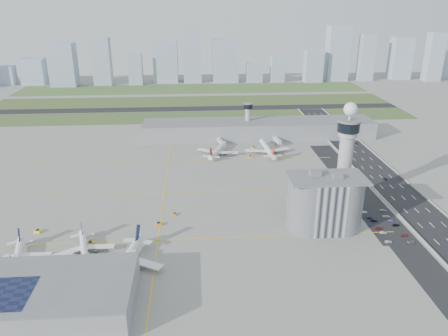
{
  "coord_description": "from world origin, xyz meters",
  "views": [
    {
      "loc": [
        -19.05,
        -234.77,
        121.87
      ],
      "look_at": [
        0.0,
        35.0,
        15.0
      ],
      "focal_mm": 35.0,
      "sensor_mm": 36.0,
      "label": 1
    }
  ],
  "objects": [
    {
      "name": "highway",
      "position": [
        115.0,
        0.0,
        0.05
      ],
      "size": [
        28.0,
        500.0,
        0.1
      ],
      "primitive_type": "cube",
      "color": "black",
      "rests_on": "ground"
    },
    {
      "name": "car_lot_5",
      "position": [
        81.88,
        -6.86,
        0.57
      ],
      "size": [
        3.47,
        1.23,
        1.14
      ],
      "primitive_type": "imported",
      "rotation": [
        0.0,
        0.0,
        1.58
      ],
      "color": "silver",
      "rests_on": "ground"
    },
    {
      "name": "airplane_near_a",
      "position": [
        -106.65,
        -47.13,
        5.24
      ],
      "size": [
        40.19,
        44.22,
        10.48
      ],
      "primitive_type": null,
      "rotation": [
        0.0,
        0.0,
        -1.32
      ],
      "color": "white",
      "rests_on": "ground"
    },
    {
      "name": "parking_lot",
      "position": [
        88.0,
        -22.0,
        0.05
      ],
      "size": [
        20.0,
        44.0,
        0.1
      ],
      "primitive_type": "cube",
      "color": "black",
      "rests_on": "ground"
    },
    {
      "name": "car_lot_4",
      "position": [
        82.37,
        -13.91,
        0.58
      ],
      "size": [
        3.48,
        1.51,
        1.17
      ],
      "primitive_type": "imported",
      "rotation": [
        0.0,
        0.0,
        1.53
      ],
      "color": "navy",
      "rests_on": "ground"
    },
    {
      "name": "airplane_far_a",
      "position": [
        -0.18,
        105.16,
        5.8
      ],
      "size": [
        47.48,
        51.13,
        11.6
      ],
      "primitive_type": null,
      "rotation": [
        0.0,
        0.0,
        1.21
      ],
      "color": "white",
      "rests_on": "ground"
    },
    {
      "name": "skyline_bldg_13",
      "position": [
        201.27,
        433.27,
        40.6
      ],
      "size": [
        32.26,
        25.81,
        81.2
      ],
      "primitive_type": "cube",
      "color": "#9EADC1",
      "rests_on": "ground"
    },
    {
      "name": "grass_strip_1",
      "position": [
        -20.0,
        300.0,
        0.04
      ],
      "size": [
        480.0,
        60.0,
        0.08
      ],
      "primitive_type": "cube",
      "color": "#425327",
      "rests_on": "ground"
    },
    {
      "name": "tug_3",
      "position": [
        -32.15,
        -1.43,
        0.79
      ],
      "size": [
        2.17,
        2.92,
        1.58
      ],
      "primitive_type": null,
      "rotation": [
        0.0,
        0.0,
        3.03
      ],
      "color": "#D89404",
      "rests_on": "ground"
    },
    {
      "name": "skyline_bldg_5",
      "position": [
        -150.11,
        419.66,
        33.44
      ],
      "size": [
        25.49,
        20.39,
        66.89
      ],
      "primitive_type": "cube",
      "color": "#9EADC1",
      "rests_on": "ground"
    },
    {
      "name": "terminal_pier",
      "position": [
        40.0,
        148.0,
        7.9
      ],
      "size": [
        210.0,
        32.0,
        15.8
      ],
      "color": "gray",
      "rests_on": "ground"
    },
    {
      "name": "car_lot_10",
      "position": [
        92.79,
        -13.17,
        0.64
      ],
      "size": [
        4.65,
        2.2,
        1.28
      ],
      "primitive_type": "imported",
      "rotation": [
        0.0,
        0.0,
        1.56
      ],
      "color": "silver",
      "rests_on": "ground"
    },
    {
      "name": "skyline_bldg_11",
      "position": [
        108.28,
        423.34,
        19.48
      ],
      "size": [
        20.22,
        16.18,
        38.97
      ],
      "primitive_type": "cube",
      "color": "#9EADC1",
      "rests_on": "ground"
    },
    {
      "name": "taxiway_line_h_2",
      "position": [
        -40.0,
        90.0,
        0.01
      ],
      "size": [
        260.0,
        0.6,
        0.01
      ],
      "primitive_type": "cube",
      "color": "yellow",
      "rests_on": "ground"
    },
    {
      "name": "runway",
      "position": [
        -20.0,
        262.0,
        0.06
      ],
      "size": [
        480.0,
        22.0,
        0.1
      ],
      "primitive_type": "cube",
      "color": "black",
      "rests_on": "ground"
    },
    {
      "name": "near_terminal",
      "position": [
        -88.07,
        -82.02,
        6.43
      ],
      "size": [
        84.0,
        42.0,
        13.0
      ],
      "color": "gray",
      "rests_on": "ground"
    },
    {
      "name": "skyline_bldg_17",
      "position": [
        382.05,
        443.29,
        20.53
      ],
      "size": [
        22.64,
        18.11,
        41.06
      ],
      "primitive_type": "cube",
      "color": "#9EADC1",
      "rests_on": "ground"
    },
    {
      "name": "taxiway_line_h_1",
      "position": [
        -40.0,
        30.0,
        0.01
      ],
      "size": [
        260.0,
        0.6,
        0.01
      ],
      "primitive_type": "cube",
      "color": "yellow",
      "rests_on": "ground"
    },
    {
      "name": "car_lot_9",
      "position": [
        93.45,
        -18.65,
        0.54
      ],
      "size": [
        3.45,
        1.68,
        1.09
      ],
      "primitive_type": "imported",
      "rotation": [
        0.0,
        0.0,
        1.4
      ],
      "color": "navy",
      "rests_on": "ground"
    },
    {
      "name": "car_lot_7",
      "position": [
        93.69,
        -35.06,
        0.55
      ],
      "size": [
        3.83,
        1.61,
        1.1
      ],
      "primitive_type": "imported",
      "rotation": [
        0.0,
        0.0,
        1.55
      ],
      "color": "maroon",
      "rests_on": "ground"
    },
    {
      "name": "car_lot_11",
      "position": [
        94.16,
        -5.45,
        0.62
      ],
      "size": [
        4.41,
        2.12,
        1.24
      ],
      "primitive_type": "imported",
      "rotation": [
        0.0,
        0.0,
        1.48
      ],
      "color": "#A1A3A5",
      "rests_on": "ground"
    },
    {
      "name": "skyline_bldg_16",
      "position": [
        345.49,
        415.96,
        35.78
      ],
      "size": [
        23.04,
        18.43,
        71.56
      ],
      "primitive_type": "cube",
      "color": "#9EADC1",
      "rests_on": "ground"
    },
    {
      "name": "tug_0",
      "position": [
        -106.92,
        -16.97,
        1.0
      ],
      "size": [
        3.97,
        3.24,
        2.0
      ],
      "primitive_type": null,
      "rotation": [
        0.0,
        0.0,
        1.28
      ],
      "color": "yellow",
      "rests_on": "ground"
    },
    {
      "name": "skyline_bldg_6",
      "position": [
        -102.68,
        417.9,
        22.6
      ],
      "size": [
        20.04,
        16.03,
        45.2
      ],
      "primitive_type": "cube",
      "color": "#9EADC1",
      "rests_on": "ground"
    },
    {
      "name": "skyline_bldg_9",
      "position": [
        30.27,
        432.32,
        31.06
      ],
      "size": [
        36.96,
        29.57,
        62.11
      ],
      "primitive_type": "cube",
      "color": "#9EADC1",
      "rests_on": "ground"
    },
    {
      "name": "car_lot_6",
      "position": [
        93.94,
        -42.03,
        0.62
      ],
      "size": [
        4.57,
        2.33,
        1.24
      ],
      "primitive_type": "imported",
      "rotation": [
        0.0,
        0.0,
        1.63
      ],
      "color": "gray",
      "rests_on": "ground"
    },
    {
      "name": "grass_strip_0",
      "position": [
        -20.0,
        225.0,
        0.04
      ],
      "size": [
        480.0,
        50.0,
        0.08
      ],
      "primitive_type": "cube",
      "color": "#44592A",
      "rests_on": "ground"
    },
    {
      "name": "car_lot_0",
      "position": [
        82.08,
        -40.78,
        0.66
      ],
      "size": [
        3.93,
        1.74,
        1.32
      ],
      "primitive_type": "imported",
      "rotation": [
        0.0,
        0.0,
        1.52
      ],
      "color": "silver",
      "rests_on": "ground"
    },
    {
      "name": "taxiway_line_h_0",
      "position": [
        -40.0,
        -30.0,
        0.01
      ],
      "size": [
        260.0,
        0.6,
        0.01
      ],
      "primitive_type": "cube",
      "color": "yellow",
      "rests_on": "ground"
    },
    {
      "name": "jet_bridge_far_1",
      "position": [
        52.0,
        132.0,
        2.85
      ],
      "size": [
        5.39,
        14.31,
        5.7
      ],
      "primitive_type": null,
      "rotation": [
        0.0,
        0.0,
        -1.4
      ],
      "color": "silver",
      "rests_on": "ground"
    },
    {
      "name": "skyline_bldg_3",
      "position": [
        -252.58,
        431.35,
        18.47
      ],
      "size": [
        32.3,
        25.84,
        36.93
      ],
      "primitive_type": "cube",
      "color": "#9EADC1",
      "rests_on": "ground"
    },
    {
      "name": "airplane_near_b",
      "position": [
        -76.05,
        -41.35,
        5.06
      ],
      "size": [
        39.25,
        43.02,
        10.11
      ],
      "primitive_type": null,
      "rotation": [
        0.0,
        0.0,
        -1.3
      ],
      "color": "white",
      "rests_on": "ground"
    },
    {
      "name": "skyline_bldg_8",
      "position": [
        -19.42,
        431.56,
        41.69
      ],
      "size": [
        26.33,
        21.06,
        83.39
      ],
      "primitive_type": "cube",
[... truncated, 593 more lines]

